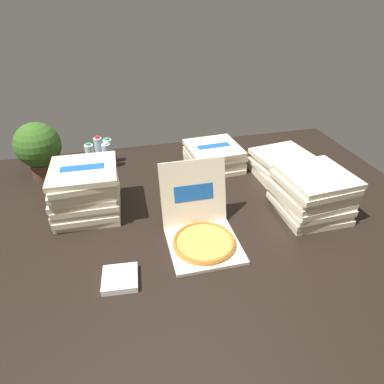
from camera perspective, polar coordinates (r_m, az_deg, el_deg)
name	(u,v)px	position (r m, az deg, el deg)	size (l,w,h in m)	color
ground_plane	(197,219)	(2.18, 0.86, -4.67)	(3.20, 2.40, 0.02)	black
open_pizza_box	(201,230)	(1.96, 1.59, -6.51)	(0.41, 0.52, 0.42)	beige
pizza_stack_center_near	(85,191)	(2.24, -17.88, 0.23)	(0.44, 0.44, 0.34)	beige
pizza_stack_center_far	(312,194)	(2.27, 19.89, -0.27)	(0.46, 0.46, 0.30)	beige
pizza_stack_left_mid	(214,156)	(2.74, 3.77, 6.20)	(0.45, 0.45, 0.19)	beige
pizza_stack_right_mid	(284,166)	(2.68, 15.52, 4.34)	(0.47, 0.47, 0.19)	beige
water_bottle_0	(99,149)	(2.93, -15.69, 7.09)	(0.07, 0.07, 0.22)	silver
water_bottle_1	(90,157)	(2.82, -17.08, 5.85)	(0.07, 0.07, 0.22)	white
water_bottle_2	(107,156)	(2.80, -14.38, 6.06)	(0.07, 0.07, 0.22)	silver
water_bottle_3	(108,151)	(2.87, -14.17, 6.84)	(0.07, 0.07, 0.22)	silver
potted_plant	(38,147)	(2.77, -24.91, 6.97)	(0.34, 0.34, 0.44)	#513323
napkin_pile	(120,279)	(1.80, -12.26, -14.35)	(0.18, 0.18, 0.04)	white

